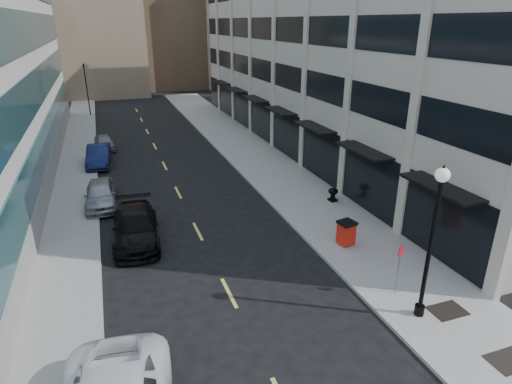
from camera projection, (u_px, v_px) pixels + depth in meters
sidewalk_right at (282, 178)px, 30.73m from camera, size 5.00×80.00×0.15m
sidewalk_left at (73, 205)px, 26.35m from camera, size 3.00×80.00×0.15m
building_right at (354, 41)px, 36.48m from camera, size 15.30×46.50×18.25m
skyline_tan_far at (27, 18)px, 70.63m from camera, size 12.00×14.00×22.00m
skyline_stone at (233, 25)px, 70.53m from camera, size 10.00×14.00×20.00m
grate_mid at (509, 361)px, 14.12m from camera, size 1.40×1.00×0.01m
grate_far at (447, 311)px, 16.57m from camera, size 1.40×1.00×0.01m
road_centerline at (187, 210)px, 25.78m from camera, size 0.15×68.20×0.01m
traffic_signal at (84, 67)px, 49.03m from camera, size 0.66×0.66×6.98m
car_black_pickup at (136, 227)px, 21.87m from camera, size 2.62×5.66×1.60m
car_silver_sedan at (101, 194)px, 26.07m from camera, size 1.99×4.60×1.54m
car_blue_sedan at (99, 156)px, 33.54m from camera, size 2.02×4.85×1.56m
car_grey_sedan at (104, 142)px, 37.79m from camera, size 1.90×3.92×1.29m
trash_bin at (346, 232)px, 21.27m from camera, size 0.91×0.94×1.26m
lamppost at (433, 231)px, 15.05m from camera, size 0.50×0.50×6.06m
sign_post at (399, 262)px, 17.09m from camera, size 0.27×0.11×2.32m
urn_planter at (333, 193)px, 26.53m from camera, size 0.62×0.62×0.86m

